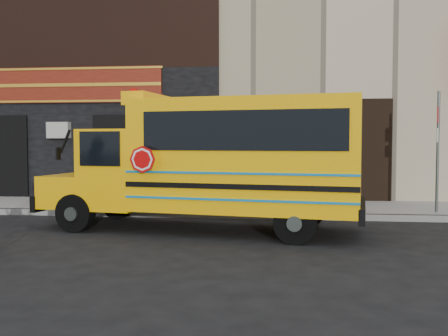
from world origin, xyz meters
The scene contains 6 objects.
ground centered at (0.00, 0.00, 0.00)m, with size 120.00×120.00×0.00m, color black.
curb centered at (0.00, 2.60, 0.07)m, with size 40.00×0.20×0.15m, color gray.
sidewalk centered at (0.00, 4.10, 0.07)m, with size 40.00×3.00×0.15m, color gray.
building centered at (-0.04, 10.45, 6.13)m, with size 20.00×10.70×12.00m.
school_bus centered at (0.54, 0.84, 1.51)m, with size 7.15×3.21×2.92m.
sign_pole centered at (5.68, 3.12, 1.72)m, with size 0.12×0.26×3.12m.
Camera 1 is at (1.83, -9.59, 1.89)m, focal length 40.00 mm.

